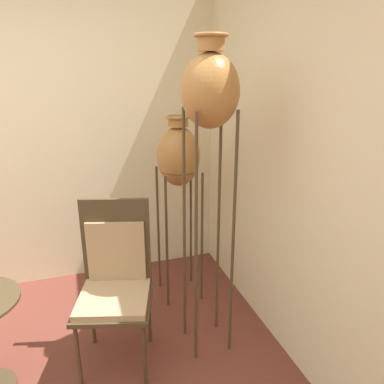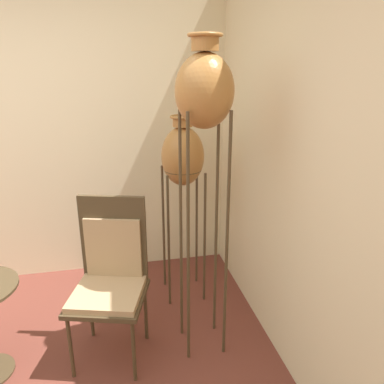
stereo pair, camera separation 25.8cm
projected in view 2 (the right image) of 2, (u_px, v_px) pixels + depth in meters
wall_back at (1, 131)px, 3.11m from camera, size 7.83×0.06×2.70m
wall_right at (350, 185)px, 1.70m from camera, size 0.06×7.83×2.70m
vase_stand_tall at (204, 97)px, 2.12m from camera, size 0.34×0.34×2.03m
vase_stand_medium at (183, 158)px, 2.88m from camera, size 0.33×0.33×1.52m
chair at (111, 272)px, 2.43m from camera, size 0.57×0.56×1.07m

